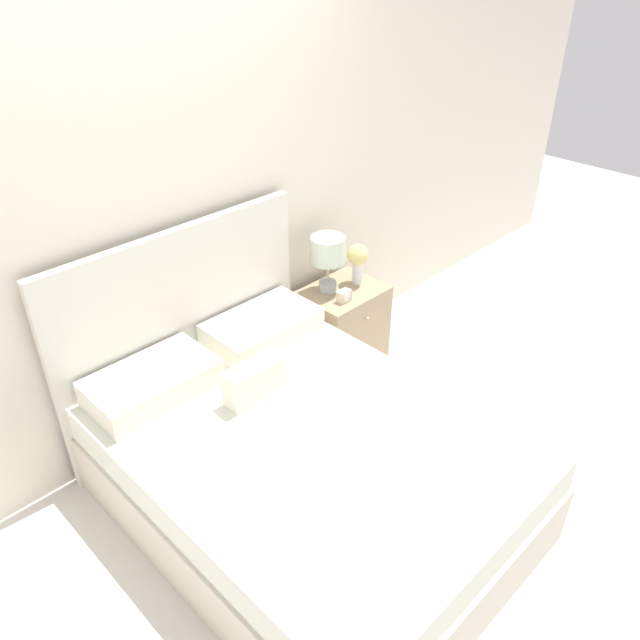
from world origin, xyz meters
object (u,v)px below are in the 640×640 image
Objects in this scene: table_lamp at (328,253)px; alarm_clock at (344,296)px; bed at (296,459)px; flower_vase at (358,258)px; nightstand at (342,326)px.

alarm_clock is at bearing -97.51° from table_lamp.
bed reaches higher than table_lamp.
bed reaches higher than alarm_clock.
flower_vase is 0.28m from alarm_clock.
nightstand is (1.03, 0.67, -0.02)m from bed.
flower_vase is (1.16, 0.67, 0.42)m from bed.
table_lamp is 1.36× the size of flower_vase.
table_lamp reaches higher than nightstand.
nightstand is at bearing 179.26° from flower_vase.
alarm_clock is at bearing -134.11° from nightstand.
nightstand is 0.34m from alarm_clock.
table_lamp is at bearing 141.53° from nightstand.
bed is 23.24× the size of alarm_clock.
nightstand is 0.46m from flower_vase.
table_lamp is at bearing 82.49° from alarm_clock.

